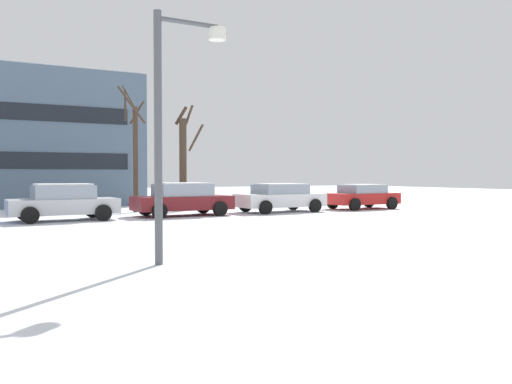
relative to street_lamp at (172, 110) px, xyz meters
The scene contains 8 objects.
street_lamp is the anchor object (origin of this frame).
parked_car_silver 11.89m from the street_lamp, 91.53° to the left, with size 4.11×2.06×1.46m.
parked_car_maroon 12.86m from the street_lamp, 68.23° to the left, with size 4.30×2.10×1.46m.
parked_car_white 15.38m from the street_lamp, 50.41° to the left, with size 4.32×2.18×1.39m.
parked_car_red 18.86m from the street_lamp, 38.29° to the left, with size 3.91×2.05×1.30m.
tree_far_right 15.40m from the street_lamp, 76.89° to the left, with size 1.46×1.55×6.07m.
tree_far_left 15.96m from the street_lamp, 68.23° to the left, with size 1.18×1.54×5.30m.
building_far_left 24.75m from the street_lamp, 90.25° to the left, with size 11.60×9.26×7.78m.
Camera 1 is at (0.78, -11.96, 1.80)m, focal length 37.21 mm.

